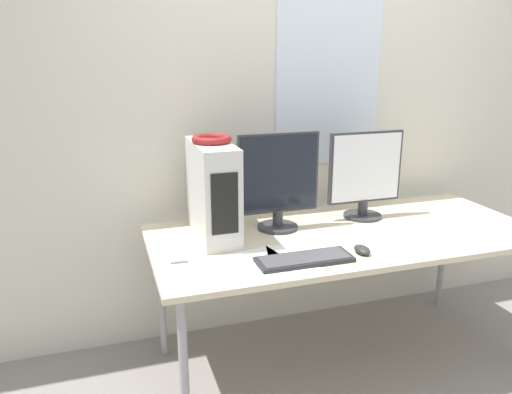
{
  "coord_description": "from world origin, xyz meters",
  "views": [
    {
      "loc": [
        -1.18,
        -1.71,
        1.65
      ],
      "look_at": [
        -0.49,
        0.44,
        0.99
      ],
      "focal_mm": 35.0,
      "sensor_mm": 36.0,
      "label": 1
    }
  ],
  "objects_px": {
    "headphones": "(212,139)",
    "keyboard": "(304,259)",
    "monitor_main": "(278,181)",
    "cell_phone": "(177,257)",
    "pc_tower": "(213,191)",
    "monitor_right_near": "(365,174)",
    "mouse": "(362,250)"
  },
  "relations": [
    {
      "from": "monitor_right_near",
      "to": "cell_phone",
      "type": "height_order",
      "value": "monitor_right_near"
    },
    {
      "from": "keyboard",
      "to": "headphones",
      "type": "bearing_deg",
      "value": 125.21
    },
    {
      "from": "keyboard",
      "to": "mouse",
      "type": "height_order",
      "value": "mouse"
    },
    {
      "from": "cell_phone",
      "to": "pc_tower",
      "type": "bearing_deg",
      "value": 46.26
    },
    {
      "from": "headphones",
      "to": "cell_phone",
      "type": "xyz_separation_m",
      "value": [
        -0.22,
        -0.22,
        -0.49
      ]
    },
    {
      "from": "monitor_main",
      "to": "cell_phone",
      "type": "xyz_separation_m",
      "value": [
        -0.57,
        -0.23,
        -0.25
      ]
    },
    {
      "from": "pc_tower",
      "to": "mouse",
      "type": "height_order",
      "value": "pc_tower"
    },
    {
      "from": "pc_tower",
      "to": "monitor_right_near",
      "type": "distance_m",
      "value": 0.86
    },
    {
      "from": "headphones",
      "to": "monitor_right_near",
      "type": "bearing_deg",
      "value": 2.29
    },
    {
      "from": "monitor_main",
      "to": "cell_phone",
      "type": "distance_m",
      "value": 0.66
    },
    {
      "from": "monitor_right_near",
      "to": "mouse",
      "type": "height_order",
      "value": "monitor_right_near"
    },
    {
      "from": "pc_tower",
      "to": "monitor_main",
      "type": "bearing_deg",
      "value": 1.08
    },
    {
      "from": "pc_tower",
      "to": "monitor_main",
      "type": "distance_m",
      "value": 0.35
    },
    {
      "from": "headphones",
      "to": "monitor_right_near",
      "type": "xyz_separation_m",
      "value": [
        0.86,
        0.03,
        -0.25
      ]
    },
    {
      "from": "headphones",
      "to": "mouse",
      "type": "distance_m",
      "value": 0.88
    },
    {
      "from": "pc_tower",
      "to": "mouse",
      "type": "bearing_deg",
      "value": -35.6
    },
    {
      "from": "pc_tower",
      "to": "headphones",
      "type": "relative_size",
      "value": 2.48
    },
    {
      "from": "monitor_right_near",
      "to": "pc_tower",
      "type": "bearing_deg",
      "value": -177.65
    },
    {
      "from": "monitor_main",
      "to": "cell_phone",
      "type": "height_order",
      "value": "monitor_main"
    },
    {
      "from": "pc_tower",
      "to": "cell_phone",
      "type": "bearing_deg",
      "value": -134.86
    },
    {
      "from": "headphones",
      "to": "monitor_main",
      "type": "relative_size",
      "value": 0.38
    },
    {
      "from": "mouse",
      "to": "pc_tower",
      "type": "bearing_deg",
      "value": 144.4
    },
    {
      "from": "pc_tower",
      "to": "mouse",
      "type": "xyz_separation_m",
      "value": [
        0.6,
        -0.43,
        -0.22
      ]
    },
    {
      "from": "monitor_main",
      "to": "mouse",
      "type": "height_order",
      "value": "monitor_main"
    },
    {
      "from": "monitor_right_near",
      "to": "mouse",
      "type": "distance_m",
      "value": 0.58
    },
    {
      "from": "headphones",
      "to": "monitor_right_near",
      "type": "height_order",
      "value": "headphones"
    },
    {
      "from": "monitor_main",
      "to": "monitor_right_near",
      "type": "relative_size",
      "value": 1.05
    },
    {
      "from": "mouse",
      "to": "cell_phone",
      "type": "distance_m",
      "value": 0.85
    },
    {
      "from": "monitor_main",
      "to": "monitor_right_near",
      "type": "bearing_deg",
      "value": 3.19
    },
    {
      "from": "monitor_main",
      "to": "keyboard",
      "type": "bearing_deg",
      "value": -94.76
    },
    {
      "from": "headphones",
      "to": "keyboard",
      "type": "xyz_separation_m",
      "value": [
        0.31,
        -0.44,
        -0.48
      ]
    },
    {
      "from": "keyboard",
      "to": "monitor_right_near",
      "type": "bearing_deg",
      "value": 40.38
    }
  ]
}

